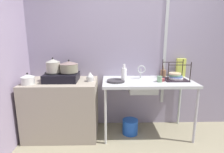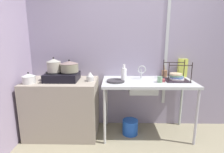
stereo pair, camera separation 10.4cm
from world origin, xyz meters
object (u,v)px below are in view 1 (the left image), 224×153
frying_pan (116,81)px  bottle_by_sink (124,74)px  pot_beside_stove (28,79)px  cereal_box (181,67)px  small_bowl_on_drainboard (161,80)px  bucket_on_floor (130,127)px  stove (62,77)px  percolator (90,77)px  pot_on_left_burner (53,66)px  cup_by_rack (160,79)px  utensil_jar (163,73)px  faucet (141,70)px  dish_rack (175,76)px  pot_on_right_burner (69,67)px  sink_basin (142,86)px

frying_pan → bottle_by_sink: size_ratio=1.01×
pot_beside_stove → cereal_box: bearing=11.1°
small_bowl_on_drainboard → bucket_on_floor: 0.89m
stove → percolator: 0.43m
pot_on_left_burner → bucket_on_floor: (1.16, -0.02, -0.98)m
cup_by_rack → small_bowl_on_drainboard: size_ratio=0.83×
stove → bucket_on_floor: size_ratio=1.97×
stove → pot_on_left_burner: size_ratio=2.19×
percolator → small_bowl_on_drainboard: percolator is taller
small_bowl_on_drainboard → utensil_jar: utensil_jar is taller
bucket_on_floor → stove: bearing=178.8°
faucet → cup_by_rack: (0.24, -0.21, -0.09)m
pot_on_left_burner → pot_beside_stove: bearing=-150.8°
dish_rack → bottle_by_sink: dish_rack is taller
cup_by_rack → cereal_box: 0.59m
pot_on_right_burner → dish_rack: pot_on_right_burner is taller
pot_on_left_burner → faucet: size_ratio=1.02×
pot_on_left_burner → pot_beside_stove: 0.39m
pot_on_right_burner → bottle_by_sink: 0.82m
pot_beside_stove → bucket_on_floor: (1.47, 0.15, -0.82)m
utensil_jar → frying_pan: bearing=-157.2°
faucet → utensil_jar: faucet is taller
percolator → bucket_on_floor: 1.02m
small_bowl_on_drainboard → dish_rack: bearing=16.0°
pot_on_right_burner → pot_beside_stove: 0.59m
frying_pan → small_bowl_on_drainboard: size_ratio=2.47×
frying_pan → bucket_on_floor: 0.80m
pot_beside_stove → sink_basin: bearing=5.1°
pot_on_left_burner → pot_beside_stove: (-0.31, -0.17, -0.16)m
stove → dish_rack: dish_rack is taller
pot_beside_stove → sink_basin: pot_beside_stove is taller
small_bowl_on_drainboard → cereal_box: (0.41, 0.31, 0.13)m
pot_on_right_burner → percolator: size_ratio=1.92×
pot_beside_stove → percolator: bearing=9.8°
frying_pan → bottle_by_sink: bearing=9.1°
pot_on_left_burner → cereal_box: pot_on_left_burner is taller
small_bowl_on_drainboard → cereal_box: size_ratio=0.36×
small_bowl_on_drainboard → bottle_by_sink: (-0.56, -0.02, 0.09)m
faucet → cup_by_rack: faucet is taller
dish_rack → cup_by_rack: (-0.28, -0.13, -0.01)m
cup_by_rack → percolator: bearing=176.6°
pot_beside_stove → cup_by_rack: 1.88m
pot_on_left_burner → faucet: 1.33m
stove → percolator: percolator is taller
dish_rack → utensil_jar: bearing=117.1°
bottle_by_sink → cereal_box: cereal_box is taller
sink_basin → small_bowl_on_drainboard: 0.30m
pot_on_left_burner → percolator: bearing=-2.8°
frying_pan → small_bowl_on_drainboard: 0.68m
pot_on_left_burner → small_bowl_on_drainboard: (1.60, -0.03, -0.22)m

